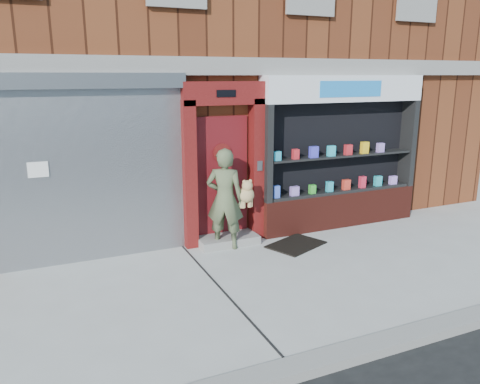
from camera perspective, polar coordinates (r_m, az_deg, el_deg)
ground at (r=7.55m, az=8.84°, el=-9.55°), size 80.00×80.00×0.00m
curb at (r=6.04m, az=20.35°, el=-16.09°), size 60.00×0.30×0.12m
building at (r=12.42m, az=-6.27°, el=18.61°), size 12.00×8.16×8.00m
shutter_bay at (r=7.86m, az=-17.67°, el=4.00°), size 3.10×0.30×3.04m
red_door_bay at (r=8.38m, az=-2.02°, el=3.43°), size 1.52×0.58×2.90m
pharmacy_bay at (r=9.55m, az=12.15°, el=3.93°), size 3.50×0.41×3.00m
woman at (r=8.18m, az=-1.69°, el=-0.80°), size 0.91×0.71×1.79m
doormat at (r=8.60m, az=6.83°, el=-6.38°), size 1.18×1.02×0.02m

